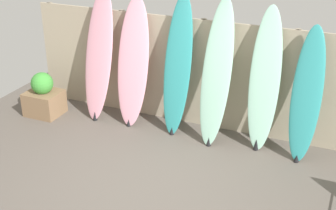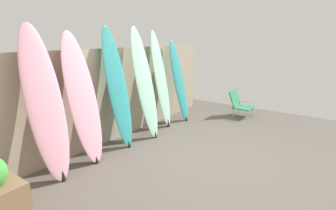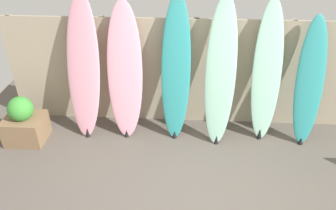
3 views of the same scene
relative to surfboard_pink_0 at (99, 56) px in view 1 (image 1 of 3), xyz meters
The scene contains 9 objects.
ground 2.61m from the surfboard_pink_0, 44.31° to the right, with size 7.68×7.68×0.00m, color #5B544C.
fence_back 1.74m from the surfboard_pink_0, 11.57° to the left, with size 6.08×0.11×1.80m.
surfboard_pink_0 is the anchor object (origin of this frame).
surfboard_pink_1 0.63m from the surfboard_pink_0, ahead, with size 0.56×0.56×2.11m.
surfboard_teal_2 1.41m from the surfboard_pink_0, ahead, with size 0.46×0.55×2.21m.
surfboard_seafoam_3 2.08m from the surfboard_pink_0, ahead, with size 0.49×0.62×2.22m.
surfboard_seafoam_4 2.78m from the surfboard_pink_0, ahead, with size 0.49×0.51×2.15m.
surfboard_teal_5 3.41m from the surfboard_pink_0, ahead, with size 0.44×0.55×1.95m.
planter_box 1.27m from the surfboard_pink_0, 158.07° to the right, with size 0.59×0.52×0.77m.
Camera 1 is at (2.30, -4.70, 3.65)m, focal length 50.00 mm.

